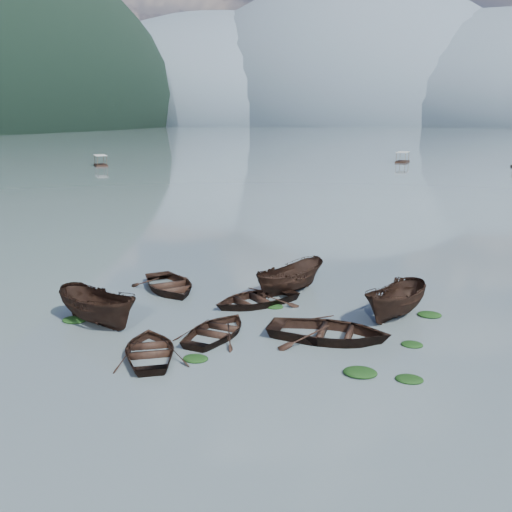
# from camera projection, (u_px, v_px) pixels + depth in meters

# --- Properties ---
(ground_plane) EXTENTS (2400.00, 2400.00, 0.00)m
(ground_plane) POSITION_uv_depth(u_px,v_px,m) (174.00, 397.00, 18.87)
(ground_plane) COLOR #505F64
(haze_mtn_a) EXTENTS (520.00, 520.00, 280.00)m
(haze_mtn_a) POSITION_uv_depth(u_px,v_px,m) (224.00, 125.00, 928.36)
(haze_mtn_a) COLOR #475666
(haze_mtn_a) RESTS_ON ground
(haze_mtn_b) EXTENTS (520.00, 520.00, 340.00)m
(haze_mtn_b) POSITION_uv_depth(u_px,v_px,m) (347.00, 125.00, 884.44)
(haze_mtn_b) COLOR #475666
(haze_mtn_b) RESTS_ON ground
(haze_mtn_c) EXTENTS (520.00, 520.00, 260.00)m
(haze_mtn_c) POSITION_uv_depth(u_px,v_px,m) (484.00, 125.00, 840.52)
(haze_mtn_c) COLOR #475666
(haze_mtn_c) RESTS_ON ground
(rowboat_1) EXTENTS (3.69, 4.57, 0.84)m
(rowboat_1) POSITION_uv_depth(u_px,v_px,m) (217.00, 335.00, 24.25)
(rowboat_1) COLOR black
(rowboat_1) RESTS_ON ground
(rowboat_2) EXTENTS (5.23, 3.86, 1.90)m
(rowboat_2) POSITION_uv_depth(u_px,v_px,m) (99.00, 324.00, 25.61)
(rowboat_2) COLOR black
(rowboat_2) RESTS_ON ground
(rowboat_3) EXTENTS (4.36, 4.94, 0.85)m
(rowboat_3) POSITION_uv_depth(u_px,v_px,m) (151.00, 355.00, 22.21)
(rowboat_3) COLOR black
(rowboat_3) RESTS_ON ground
(rowboat_4) EXTENTS (5.30, 3.91, 1.06)m
(rowboat_4) POSITION_uv_depth(u_px,v_px,m) (329.00, 339.00, 23.85)
(rowboat_4) COLOR black
(rowboat_4) RESTS_ON ground
(rowboat_5) EXTENTS (3.70, 5.00, 1.82)m
(rowboat_5) POSITION_uv_depth(u_px,v_px,m) (395.00, 317.00, 26.50)
(rowboat_5) COLOR black
(rowboat_5) RESTS_ON ground
(rowboat_6) EXTENTS (5.70, 5.89, 1.00)m
(rowboat_6) POSITION_uv_depth(u_px,v_px,m) (169.00, 290.00, 30.65)
(rowboat_6) COLOR black
(rowboat_6) RESTS_ON ground
(rowboat_7) EXTENTS (5.48, 5.48, 0.94)m
(rowboat_7) POSITION_uv_depth(u_px,v_px,m) (256.00, 304.00, 28.36)
(rowboat_7) COLOR black
(rowboat_7) RESTS_ON ground
(rowboat_8) EXTENTS (4.08, 4.83, 1.80)m
(rowboat_8) POSITION_uv_depth(u_px,v_px,m) (290.00, 291.00, 30.43)
(rowboat_8) COLOR black
(rowboat_8) RESTS_ON ground
(weed_clump_1) EXTENTS (0.99, 0.79, 0.22)m
(weed_clump_1) POSITION_uv_depth(u_px,v_px,m) (196.00, 360.00, 21.80)
(weed_clump_1) COLOR black
(weed_clump_1) RESTS_ON ground
(weed_clump_2) EXTENTS (1.24, 0.99, 0.27)m
(weed_clump_2) POSITION_uv_depth(u_px,v_px,m) (360.00, 374.00, 20.56)
(weed_clump_2) COLOR black
(weed_clump_2) RESTS_ON ground
(weed_clump_3) EXTENTS (0.89, 0.75, 0.20)m
(weed_clump_3) POSITION_uv_depth(u_px,v_px,m) (412.00, 345.00, 23.18)
(weed_clump_3) COLOR black
(weed_clump_3) RESTS_ON ground
(weed_clump_4) EXTENTS (0.99, 0.79, 0.21)m
(weed_clump_4) POSITION_uv_depth(u_px,v_px,m) (409.00, 380.00, 20.09)
(weed_clump_4) COLOR black
(weed_clump_4) RESTS_ON ground
(weed_clump_5) EXTENTS (1.13, 0.91, 0.24)m
(weed_clump_5) POSITION_uv_depth(u_px,v_px,m) (75.00, 321.00, 25.96)
(weed_clump_5) COLOR black
(weed_clump_5) RESTS_ON ground
(weed_clump_6) EXTENTS (0.91, 0.76, 0.19)m
(weed_clump_6) POSITION_uv_depth(u_px,v_px,m) (274.00, 307.00, 27.89)
(weed_clump_6) COLOR black
(weed_clump_6) RESTS_ON ground
(weed_clump_7) EXTENTS (1.12, 0.90, 0.25)m
(weed_clump_7) POSITION_uv_depth(u_px,v_px,m) (429.00, 316.00, 26.65)
(weed_clump_7) COLOR black
(weed_clump_7) RESTS_ON ground
(pontoon_left) EXTENTS (4.80, 5.57, 2.02)m
(pontoon_left) POSITION_uv_depth(u_px,v_px,m) (101.00, 166.00, 112.07)
(pontoon_left) COLOR black
(pontoon_left) RESTS_ON ground
(pontoon_centre) EXTENTS (3.21, 5.81, 2.11)m
(pontoon_centre) POSITION_uv_depth(u_px,v_px,m) (402.00, 162.00, 121.13)
(pontoon_centre) COLOR black
(pontoon_centre) RESTS_ON ground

